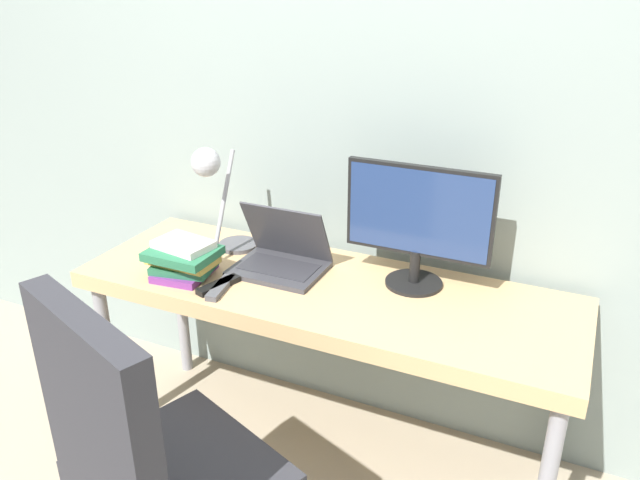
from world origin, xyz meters
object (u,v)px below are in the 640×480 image
at_px(laptop, 281,257).
at_px(monitor, 418,220).
at_px(office_chair, 148,461).
at_px(book_stack, 183,259).
at_px(desk_lamp, 216,187).
at_px(game_controller, 171,269).

bearing_deg(laptop, monitor, 10.47).
xyz_separation_m(laptop, monitor, (0.47, 0.09, 0.19)).
bearing_deg(laptop, office_chair, -86.68).
height_order(office_chair, book_stack, office_chair).
relative_size(office_chair, book_stack, 4.30).
relative_size(monitor, desk_lamp, 1.13).
bearing_deg(desk_lamp, laptop, 5.51).
xyz_separation_m(desk_lamp, game_controller, (-0.09, -0.18, -0.26)).
xyz_separation_m(monitor, game_controller, (-0.81, -0.29, -0.22)).
xyz_separation_m(monitor, office_chair, (-0.42, -0.93, -0.40)).
height_order(monitor, book_stack, monitor).
height_order(office_chair, game_controller, office_chair).
height_order(monitor, desk_lamp, desk_lamp).
relative_size(monitor, game_controller, 3.32).
xyz_separation_m(laptop, game_controller, (-0.34, -0.20, -0.03)).
bearing_deg(laptop, book_stack, -145.59).
height_order(laptop, game_controller, laptop).
distance_m(laptop, desk_lamp, 0.34).
relative_size(book_stack, game_controller, 1.63).
relative_size(laptop, book_stack, 1.31).
bearing_deg(monitor, desk_lamp, -171.22).
distance_m(monitor, office_chair, 1.10).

